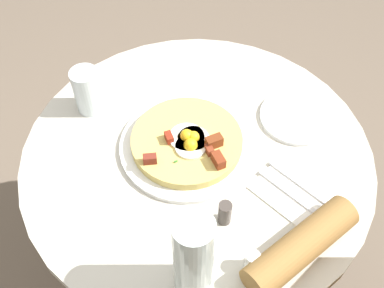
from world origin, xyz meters
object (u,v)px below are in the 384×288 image
at_px(pizza_plate, 187,145).
at_px(fork, 303,185).
at_px(breakfast_pizza, 188,141).
at_px(bread_plate, 296,117).
at_px(knife, 293,195).
at_px(salt_shaker, 252,261).
at_px(water_glass, 88,91).
at_px(water_bottle, 193,257).
at_px(dining_table, 197,191).
at_px(pepper_shaker, 225,213).

relative_size(pizza_plate, fork, 1.75).
distance_m(breakfast_pizza, bread_plate, 0.28).
height_order(bread_plate, fork, bread_plate).
bearing_deg(bread_plate, knife, -143.88).
distance_m(fork, knife, 0.04).
bearing_deg(salt_shaker, fork, 11.50).
relative_size(water_glass, salt_shaker, 2.44).
relative_size(bread_plate, water_bottle, 0.80).
xyz_separation_m(pizza_plate, salt_shaker, (-0.11, -0.30, 0.02)).
distance_m(breakfast_pizza, knife, 0.26).
height_order(bread_plate, salt_shaker, salt_shaker).
distance_m(water_bottle, salt_shaker, 0.15).
xyz_separation_m(breakfast_pizza, bread_plate, (0.26, -0.12, -0.02)).
bearing_deg(fork, pizza_plate, 21.19).
relative_size(dining_table, water_bottle, 3.66).
height_order(breakfast_pizza, water_bottle, water_bottle).
xyz_separation_m(bread_plate, knife, (-0.19, -0.14, 0.00)).
bearing_deg(pizza_plate, salt_shaker, -110.62).
distance_m(bread_plate, pepper_shaker, 0.34).
height_order(fork, water_glass, water_glass).
bearing_deg(pizza_plate, breakfast_pizza, -102.36).
bearing_deg(water_glass, fork, -69.58).
distance_m(pizza_plate, breakfast_pizza, 0.02).
xyz_separation_m(salt_shaker, pepper_shaker, (0.04, 0.11, 0.01)).
distance_m(knife, water_bottle, 0.31).
distance_m(pizza_plate, salt_shaker, 0.32).
height_order(dining_table, salt_shaker, salt_shaker).
xyz_separation_m(dining_table, water_bottle, (-0.22, -0.22, 0.28)).
relative_size(pizza_plate, knife, 1.75).
bearing_deg(water_glass, pepper_shaker, -88.98).
bearing_deg(fork, water_bottle, 86.80).
bearing_deg(dining_table, water_bottle, -135.68).
xyz_separation_m(bread_plate, salt_shaker, (-0.37, -0.18, 0.02)).
xyz_separation_m(bread_plate, fork, (-0.15, -0.14, 0.00)).
bearing_deg(water_bottle, salt_shaker, -28.35).
relative_size(salt_shaker, pepper_shaker, 0.81).
bearing_deg(pizza_plate, bread_plate, -25.35).
distance_m(bread_plate, water_bottle, 0.50).
bearing_deg(pepper_shaker, water_bottle, -159.70).
distance_m(pizza_plate, water_glass, 0.28).
height_order(fork, salt_shaker, salt_shaker).
height_order(pizza_plate, fork, pizza_plate).
bearing_deg(breakfast_pizza, bread_plate, -24.68).
relative_size(knife, water_glass, 1.52).
relative_size(dining_table, breakfast_pizza, 3.17).
distance_m(bread_plate, knife, 0.23).
bearing_deg(water_bottle, water_glass, 75.44).
bearing_deg(knife, pepper_shaker, 65.59).
relative_size(bread_plate, fork, 1.00).
height_order(fork, water_bottle, water_bottle).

